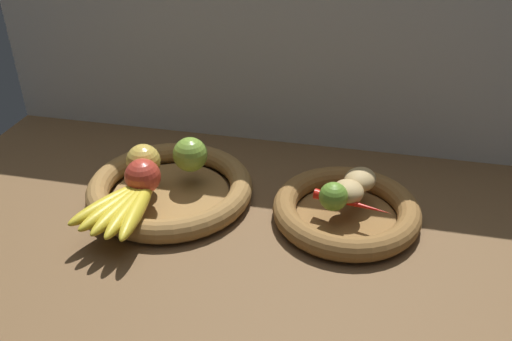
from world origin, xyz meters
The scene contains 12 objects.
ground_plane centered at (0.00, 0.00, -1.50)cm, with size 140.00×90.00×3.00cm, color brown.
back_wall centered at (0.00, 30.00, 27.50)cm, with size 140.00×3.00×55.00cm.
fruit_bowl_left centered at (-19.13, 0.42, 2.09)cm, with size 33.61×33.61×4.54cm.
fruit_bowl_right centered at (16.47, 0.42, 2.10)cm, with size 28.30×28.30×4.54cm.
apple_green_back centered at (-15.91, 4.35, 8.10)cm, with size 7.11×7.11×7.11cm, color #7AA338.
apple_golden_left centered at (-24.30, 0.48, 7.98)cm, with size 6.88×6.88×6.88cm, color gold.
apple_red_front centered at (-22.15, -5.52, 8.00)cm, with size 6.93×6.93×6.93cm, color #B73828.
banana_bunch_front centered at (-22.99, -12.63, 6.04)cm, with size 13.60×19.94×3.00cm.
potato_back centered at (18.40, 4.67, 6.56)cm, with size 7.21×5.99×4.04cm, color tan.
potato_large centered at (16.47, 0.42, 6.56)cm, with size 6.11×5.78×4.04cm, color tan.
lime_near centered at (13.98, -3.32, 7.23)cm, with size 5.38×5.38×5.38cm, color olive.
chili_pepper centered at (17.43, -2.28, 5.55)cm, with size 2.02×2.02×14.66cm, color red.
Camera 1 is at (17.96, -86.66, 63.13)cm, focal length 38.23 mm.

